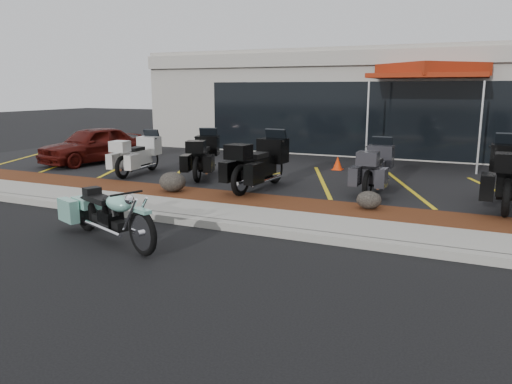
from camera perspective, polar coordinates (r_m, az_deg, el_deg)
The scene contains 17 objects.
ground at distance 8.39m, azimuth -3.96°, elevation -6.11°, with size 90.00×90.00×0.00m, color black.
curb at distance 9.14m, azimuth -1.26°, elevation -4.10°, with size 24.00×0.25×0.15m, color gray.
sidewalk at distance 9.75m, azimuth 0.54°, elevation -3.07°, with size 24.00×1.20×0.15m, color gray.
mulch_bed at distance 10.82m, azimuth 3.14°, elevation -1.56°, with size 24.00×1.20×0.16m, color #3E1A0E.
upper_lot at distance 15.88m, azimuth 10.33°, elevation 2.53°, with size 26.00×9.60×0.15m, color black.
dealership_building at distance 21.82m, azimuth 14.72°, elevation 9.91°, with size 18.00×8.16×4.00m.
boulder_left at distance 12.02m, azimuth -9.52°, elevation 1.16°, with size 0.66×0.55×0.47m, color black.
boulder_mid at distance 10.42m, azimuth 12.78°, elevation -0.89°, with size 0.51×0.43×0.36m, color black.
hero_cruiser at distance 7.91m, azimuth -12.86°, elevation -3.82°, with size 2.77×0.70×0.98m, color #7DC3B0, non-canonical shape.
touring_white at distance 15.28m, azimuth -11.84°, elevation 4.74°, with size 2.12×0.81×1.23m, color silver, non-canonical shape.
touring_black_front at distance 14.68m, azimuth -5.46°, elevation 4.80°, with size 2.24×0.86×1.30m, color black, non-canonical shape.
touring_black_mid at distance 12.85m, azimuth 2.22°, elevation 4.10°, with size 2.43×0.93×1.42m, color black, non-canonical shape.
touring_grey at distance 12.88m, azimuth 14.12°, elevation 3.41°, with size 2.16×0.82×1.26m, color #2C2B30, non-canonical shape.
touring_black_rear at distance 12.36m, azimuth 26.77°, elevation 2.66°, with size 2.53×0.97×1.47m, color black, non-canonical shape.
parked_car at distance 17.34m, azimuth -18.22°, elevation 5.16°, with size 1.42×3.52×1.20m, color #460D0A.
traffic_cone at distance 15.31m, azimuth 9.32°, elevation 3.28°, with size 0.30×0.30×0.41m, color red.
popup_canopy at distance 17.22m, azimuth 19.35°, elevation 12.74°, with size 4.05×4.05×3.20m.
Camera 1 is at (3.85, -7.00, 2.57)m, focal length 35.00 mm.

